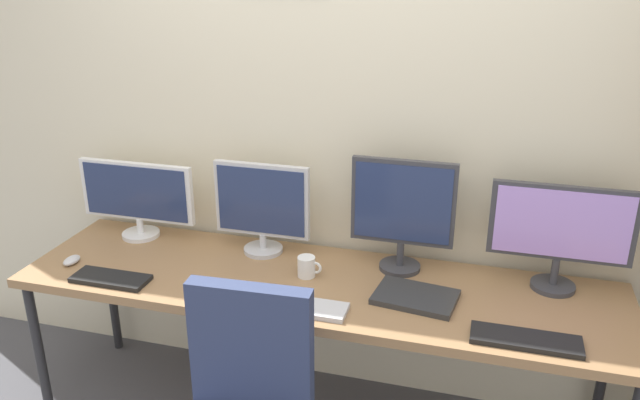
{
  "coord_description": "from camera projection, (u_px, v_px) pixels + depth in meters",
  "views": [
    {
      "loc": [
        0.66,
        -1.69,
        2.04
      ],
      "look_at": [
        0.0,
        0.65,
        1.09
      ],
      "focal_mm": 35.78,
      "sensor_mm": 36.0,
      "label": 1
    }
  ],
  "objects": [
    {
      "name": "keyboard_center",
      "position": [
        301.0,
        307.0,
        2.48
      ],
      "size": [
        0.37,
        0.13,
        0.02
      ],
      "primitive_type": "cube",
      "color": "silver",
      "rests_on": "desk"
    },
    {
      "name": "monitor_center_right",
      "position": [
        403.0,
        210.0,
        2.7
      ],
      "size": [
        0.44,
        0.18,
        0.5
      ],
      "color": "#38383D",
      "rests_on": "desk"
    },
    {
      "name": "wall_back",
      "position": [
        342.0,
        127.0,
        2.86
      ],
      "size": [
        4.95,
        0.11,
        2.6
      ],
      "color": "beige",
      "rests_on": "ground_plane"
    },
    {
      "name": "monitor_center_left",
      "position": [
        262.0,
        206.0,
        2.88
      ],
      "size": [
        0.44,
        0.18,
        0.42
      ],
      "color": "silver",
      "rests_on": "desk"
    },
    {
      "name": "laptop_closed",
      "position": [
        415.0,
        297.0,
        2.54
      ],
      "size": [
        0.35,
        0.26,
        0.02
      ],
      "primitive_type": "cube",
      "rotation": [
        0.0,
        0.0,
        -0.13
      ],
      "color": "#2D2D2D",
      "rests_on": "desk"
    },
    {
      "name": "monitor_far_right",
      "position": [
        561.0,
        230.0,
        2.54
      ],
      "size": [
        0.56,
        0.18,
        0.45
      ],
      "color": "#38383D",
      "rests_on": "desk"
    },
    {
      "name": "keyboard_left",
      "position": [
        111.0,
        279.0,
        2.69
      ],
      "size": [
        0.33,
        0.13,
        0.02
      ],
      "primitive_type": "cube",
      "color": "black",
      "rests_on": "desk"
    },
    {
      "name": "coffee_mug",
      "position": [
        307.0,
        267.0,
        2.71
      ],
      "size": [
        0.11,
        0.08,
        0.09
      ],
      "color": "white",
      "rests_on": "desk"
    },
    {
      "name": "desk",
      "position": [
        317.0,
        291.0,
        2.7
      ],
      "size": [
        2.55,
        0.68,
        0.74
      ],
      "color": "#936D47",
      "rests_on": "ground_plane"
    },
    {
      "name": "keyboard_right",
      "position": [
        526.0,
        340.0,
        2.27
      ],
      "size": [
        0.39,
        0.13,
        0.02
      ],
      "primitive_type": "cube",
      "color": "black",
      "rests_on": "desk"
    },
    {
      "name": "monitor_far_left",
      "position": [
        137.0,
        196.0,
        3.04
      ],
      "size": [
        0.58,
        0.18,
        0.37
      ],
      "color": "silver",
      "rests_on": "desk"
    },
    {
      "name": "computer_mouse",
      "position": [
        72.0,
        260.0,
        2.83
      ],
      "size": [
        0.06,
        0.1,
        0.03
      ],
      "primitive_type": "ellipsoid",
      "color": "silver",
      "rests_on": "desk"
    }
  ]
}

